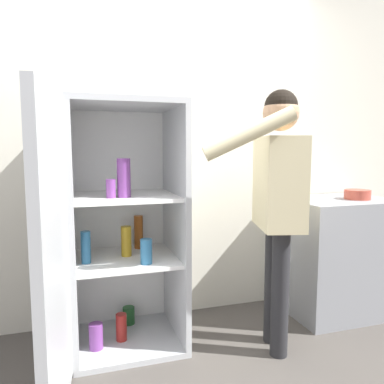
{
  "coord_description": "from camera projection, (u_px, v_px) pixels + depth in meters",
  "views": [
    {
      "loc": [
        -0.52,
        -1.76,
        1.27
      ],
      "look_at": [
        0.22,
        0.61,
        0.98
      ],
      "focal_mm": 35.0,
      "sensor_mm": 36.0,
      "label": 1
    }
  ],
  "objects": [
    {
      "name": "wall_back",
      "position": [
        149.0,
        148.0,
        2.76
      ],
      "size": [
        7.0,
        0.06,
        2.55
      ],
      "color": "silver",
      "rests_on": "ground_plane"
    },
    {
      "name": "bowl",
      "position": [
        357.0,
        194.0,
        2.85
      ],
      "size": [
        0.19,
        0.19,
        0.07
      ],
      "color": "#B24738",
      "rests_on": "counter"
    },
    {
      "name": "counter",
      "position": [
        337.0,
        255.0,
        2.92
      ],
      "size": [
        0.79,
        0.62,
        0.89
      ],
      "color": "gray",
      "rests_on": "ground_plane"
    },
    {
      "name": "refrigerator",
      "position": [
        112.0,
        231.0,
        2.28
      ],
      "size": [
        0.81,
        1.32,
        1.56
      ],
      "color": "#B7BABC",
      "rests_on": "ground_plane"
    },
    {
      "name": "person",
      "position": [
        277.0,
        188.0,
        2.29
      ],
      "size": [
        0.71,
        0.55,
        1.62
      ],
      "color": "#262628",
      "rests_on": "ground_plane"
    }
  ]
}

